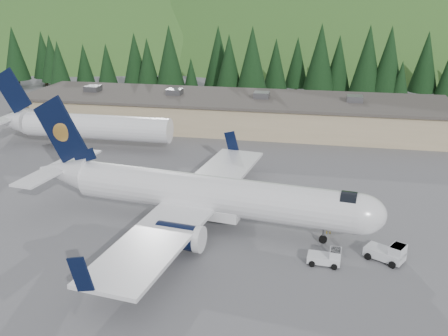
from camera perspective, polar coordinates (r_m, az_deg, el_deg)
ground at (r=49.71m, az=-1.36°, el=-6.64°), size 600.00×600.00×0.00m
airliner at (r=48.73m, az=-2.56°, el=-3.08°), size 36.23×34.10×12.02m
second_airliner at (r=76.44m, az=-16.26°, el=4.72°), size 27.50×11.00×10.05m
baggage_tug_a at (r=43.84m, az=11.71°, el=-9.97°), size 2.85×1.83×1.47m
baggage_tug_b at (r=45.60m, az=18.25°, el=-9.21°), size 3.64×3.08×1.74m
terminal_building at (r=85.05m, az=0.90°, el=6.49°), size 71.00×17.00×6.10m
ramp_worker at (r=48.91m, az=11.89°, el=-6.45°), size 0.64×0.44×1.70m
tree_line at (r=107.04m, az=4.25°, el=12.06°), size 114.07×19.25×14.47m
hills at (r=275.33m, az=19.47°, el=-3.88°), size 614.00×330.00×300.00m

